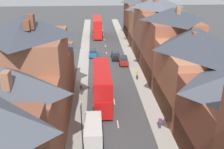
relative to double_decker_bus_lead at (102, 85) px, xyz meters
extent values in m
cube|color=#A8A399|center=(-3.29, 14.19, -2.75)|extent=(2.20, 104.00, 0.14)
cube|color=#A8A399|center=(6.91, 14.19, -2.75)|extent=(2.20, 104.00, 0.14)
cube|color=silver|center=(1.81, -5.81, -2.81)|extent=(0.14, 1.80, 0.01)
cube|color=silver|center=(1.81, 0.19, -2.81)|extent=(0.14, 1.80, 0.01)
cube|color=silver|center=(1.81, 6.19, -2.81)|extent=(0.14, 1.80, 0.01)
cube|color=silver|center=(1.81, 12.19, -2.81)|extent=(0.14, 1.80, 0.01)
cube|color=silver|center=(1.81, 18.19, -2.81)|extent=(0.14, 1.80, 0.01)
cube|color=silver|center=(1.81, 24.19, -2.81)|extent=(0.14, 1.80, 0.01)
cube|color=silver|center=(1.81, 30.19, -2.81)|extent=(0.14, 1.80, 0.01)
cube|color=silver|center=(1.81, 36.19, -2.81)|extent=(0.14, 1.80, 0.01)
cube|color=silver|center=(1.81, 42.19, -2.81)|extent=(0.14, 1.80, 0.01)
cube|color=silver|center=(1.81, 48.19, -2.81)|extent=(0.14, 1.80, 0.01)
cube|color=silver|center=(1.81, 54.19, -2.81)|extent=(0.14, 1.80, 0.01)
cube|color=silver|center=(1.81, 60.19, -2.81)|extent=(0.14, 1.80, 0.01)
cube|color=#935138|center=(-8.39, -13.89, 1.42)|extent=(8.00, 7.86, 8.48)
pyramid|color=#474C56|center=(-8.39, -13.89, 6.97)|extent=(8.00, 7.86, 2.63)
cube|color=#99664C|center=(-7.63, -15.45, 7.70)|extent=(0.60, 0.90, 1.45)
cube|color=brown|center=(-8.39, -5.06, 2.94)|extent=(8.00, 9.80, 11.51)
cube|color=black|center=(-4.45, -5.06, -1.22)|extent=(0.12, 9.02, 3.20)
pyramid|color=#383D47|center=(-8.39, -5.06, 9.82)|extent=(8.00, 9.80, 2.27)
cube|color=brown|center=(-7.25, -6.99, 10.56)|extent=(0.60, 0.90, 1.48)
cube|color=brown|center=(-7.58, -7.53, 10.32)|extent=(0.60, 0.90, 1.00)
cube|color=#935138|center=(-8.39, 3.99, 0.82)|extent=(8.00, 8.30, 7.28)
cube|color=olive|center=(-4.45, 3.99, -1.22)|extent=(0.12, 7.64, 3.20)
pyramid|color=#383D47|center=(-8.39, 3.99, 5.48)|extent=(8.00, 8.30, 2.05)
cube|color=#99664C|center=(-9.40, 5.08, 5.99)|extent=(0.60, 0.90, 1.01)
cube|color=#B2704C|center=(12.01, -2.72, 1.57)|extent=(8.00, 11.59, 8.77)
cube|color=black|center=(8.07, -2.72, -1.22)|extent=(0.12, 10.66, 3.20)
pyramid|color=#383D47|center=(12.01, -2.72, 7.34)|extent=(8.00, 11.59, 2.78)
cube|color=brown|center=(11.43, -3.24, 7.84)|extent=(0.60, 0.90, 1.01)
cube|color=#935138|center=(12.01, 8.53, 2.44)|extent=(8.00, 10.90, 10.52)
cube|color=navy|center=(8.07, 8.53, -1.22)|extent=(0.12, 10.03, 3.20)
pyramid|color=#383D47|center=(12.01, 8.53, 8.69)|extent=(8.00, 10.90, 1.97)
cube|color=#99664C|center=(12.52, 7.28, 9.32)|extent=(0.60, 0.90, 1.26)
cube|color=#99664C|center=(12.17, 6.35, 9.26)|extent=(0.60, 0.90, 1.16)
cube|color=brown|center=(12.01, 19.36, 2.68)|extent=(8.00, 10.77, 10.99)
cube|color=olive|center=(8.07, 19.36, -1.22)|extent=(0.12, 9.91, 3.20)
pyramid|color=#565B66|center=(12.01, 19.36, 9.20)|extent=(8.00, 10.77, 2.05)
cube|color=brown|center=(11.17, 18.02, 9.67)|extent=(0.60, 0.90, 0.93)
cube|color=#B2704C|center=(12.01, 28.84, 1.73)|extent=(8.00, 8.18, 9.10)
cube|color=black|center=(8.07, 28.84, -1.22)|extent=(0.12, 7.52, 3.20)
pyramid|color=#474C56|center=(12.01, 28.84, 7.66)|extent=(8.00, 8.18, 2.76)
cube|color=brown|center=(10.72, 28.87, 8.37)|extent=(0.60, 0.90, 1.42)
cube|color=brown|center=(10.98, 27.24, 8.27)|extent=(0.60, 0.90, 1.22)
cube|color=brown|center=(12.01, 38.87, 2.01)|extent=(8.00, 11.89, 9.66)
cube|color=#1E5133|center=(8.07, 38.87, -1.22)|extent=(0.12, 10.94, 3.20)
cube|color=red|center=(0.01, -0.02, -1.17)|extent=(2.44, 10.80, 2.50)
cube|color=red|center=(0.01, -0.02, 1.23)|extent=(2.44, 10.58, 2.30)
cube|color=red|center=(0.01, -0.02, 2.43)|extent=(2.39, 10.37, 0.10)
cube|color=#28333D|center=(0.01, 5.33, -0.97)|extent=(2.20, 0.10, 1.20)
cube|color=#28333D|center=(0.01, 5.33, 1.33)|extent=(2.20, 0.10, 1.10)
cube|color=#28333D|center=(-1.18, -0.02, -0.92)|extent=(0.06, 9.18, 0.90)
cube|color=#28333D|center=(-1.18, -0.02, 1.33)|extent=(0.06, 9.18, 0.90)
cube|color=yellow|center=(0.01, 5.33, 2.13)|extent=(1.34, 0.08, 0.32)
cylinder|color=black|center=(-1.21, 3.32, -2.32)|extent=(0.30, 1.00, 1.00)
cylinder|color=black|center=(1.23, 3.32, -2.32)|extent=(0.30, 1.00, 1.00)
cylinder|color=black|center=(-1.21, -2.99, -2.32)|extent=(0.30, 1.00, 1.00)
cylinder|color=black|center=(1.23, -2.99, -2.32)|extent=(0.30, 1.00, 1.00)
cube|color=red|center=(0.01, 40.32, -1.17)|extent=(2.44, 10.80, 2.50)
cube|color=red|center=(0.01, 40.32, 1.23)|extent=(2.44, 10.58, 2.30)
cube|color=red|center=(0.01, 40.32, 2.43)|extent=(2.39, 10.37, 0.10)
cube|color=#28333D|center=(0.01, 45.67, -0.97)|extent=(2.20, 0.10, 1.20)
cube|color=#28333D|center=(0.01, 45.67, 1.33)|extent=(2.20, 0.10, 1.10)
cube|color=#28333D|center=(-1.18, 40.32, -0.92)|extent=(0.06, 9.18, 0.90)
cube|color=#28333D|center=(-1.18, 40.32, 1.33)|extent=(0.06, 9.18, 0.90)
cube|color=yellow|center=(0.01, 45.67, 2.13)|extent=(1.34, 0.08, 0.32)
cylinder|color=black|center=(-1.21, 43.67, -2.32)|extent=(0.30, 1.00, 1.00)
cylinder|color=black|center=(1.23, 43.67, -2.32)|extent=(0.30, 1.00, 1.00)
cylinder|color=black|center=(-1.21, 37.35, -2.32)|extent=(0.30, 1.00, 1.00)
cylinder|color=black|center=(1.23, 37.35, -2.32)|extent=(0.30, 1.00, 1.00)
cube|color=maroon|center=(4.91, 16.42, -2.11)|extent=(1.70, 4.27, 0.78)
cube|color=#28333D|center=(4.91, 16.21, -1.42)|extent=(1.46, 2.13, 0.60)
cylinder|color=black|center=(4.06, 17.74, -2.51)|extent=(0.20, 0.62, 0.62)
cylinder|color=black|center=(5.76, 17.74, -2.51)|extent=(0.20, 0.62, 0.62)
cylinder|color=black|center=(4.06, 15.10, -2.51)|extent=(0.20, 0.62, 0.62)
cylinder|color=black|center=(5.76, 15.10, -2.51)|extent=(0.20, 0.62, 0.62)
cube|color=#236093|center=(-1.29, 22.07, -2.15)|extent=(1.70, 4.08, 0.72)
cube|color=#28333D|center=(-1.29, 21.86, -1.48)|extent=(1.46, 2.04, 0.60)
cylinder|color=black|center=(-2.14, 23.33, -2.51)|extent=(0.20, 0.62, 0.62)
cylinder|color=black|center=(-0.44, 23.33, -2.51)|extent=(0.20, 0.62, 0.62)
cylinder|color=black|center=(-2.14, 20.80, -2.51)|extent=(0.20, 0.62, 0.62)
cylinder|color=black|center=(-0.44, 20.80, -2.51)|extent=(0.20, 0.62, 0.62)
cube|color=black|center=(3.61, 19.66, -2.13)|extent=(1.70, 3.86, 0.76)
cube|color=#28333D|center=(3.61, 19.47, -1.45)|extent=(1.46, 1.93, 0.60)
cylinder|color=black|center=(2.76, 20.85, -2.51)|extent=(0.20, 0.62, 0.62)
cylinder|color=black|center=(4.46, 20.85, -2.51)|extent=(0.20, 0.62, 0.62)
cylinder|color=black|center=(2.76, 18.46, -2.51)|extent=(0.20, 0.62, 0.62)
cylinder|color=black|center=(4.46, 18.46, -2.51)|extent=(0.20, 0.62, 0.62)
cube|color=silver|center=(-1.29, -9.05, -1.46)|extent=(1.96, 5.20, 2.10)
cube|color=#28333D|center=(-1.29, -6.50, -1.16)|extent=(1.76, 0.10, 0.90)
cylinder|color=black|center=(-2.27, -7.49, -2.46)|extent=(0.24, 0.72, 0.72)
cylinder|color=black|center=(-0.31, -7.49, -2.46)|extent=(0.24, 0.72, 0.72)
cylinder|color=black|center=(-2.27, -10.61, -2.46)|extent=(0.24, 0.72, 0.72)
cylinder|color=black|center=(-0.31, -10.61, -2.46)|extent=(0.24, 0.72, 0.72)
cylinder|color=#3D4256|center=(6.75, -7.31, -2.26)|extent=(0.14, 0.14, 0.84)
cylinder|color=#3D4256|center=(6.93, -7.31, -2.26)|extent=(0.14, 0.14, 0.84)
cube|color=#723384|center=(6.84, -7.31, -1.57)|extent=(0.36, 0.22, 0.54)
sphere|color=beige|center=(6.84, -7.31, -1.18)|extent=(0.22, 0.22, 0.22)
cylinder|color=brown|center=(-3.21, 2.57, -2.26)|extent=(0.14, 0.14, 0.84)
cylinder|color=brown|center=(-3.03, 2.57, -2.26)|extent=(0.14, 0.14, 0.84)
cube|color=black|center=(-3.12, 2.57, -1.57)|extent=(0.36, 0.22, 0.54)
sphere|color=brown|center=(-3.12, 2.57, -1.18)|extent=(0.22, 0.22, 0.22)
cylinder|color=#23232D|center=(6.37, 7.98, -2.26)|extent=(0.14, 0.14, 0.84)
cylinder|color=#23232D|center=(6.55, 7.98, -2.26)|extent=(0.14, 0.14, 0.84)
cube|color=gold|center=(6.46, 7.98, -1.57)|extent=(0.36, 0.22, 0.54)
sphere|color=tan|center=(6.46, 7.98, -1.18)|extent=(0.22, 0.22, 0.22)
cylinder|color=black|center=(-2.44, -10.60, -0.07)|extent=(0.12, 0.12, 5.50)
cylinder|color=black|center=(-2.44, -10.15, 2.58)|extent=(0.08, 0.90, 0.08)
cube|color=beige|center=(-2.44, -9.70, 2.50)|extent=(0.20, 0.32, 0.20)
camera|label=1|loc=(-0.88, -34.12, 15.65)|focal=42.00mm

